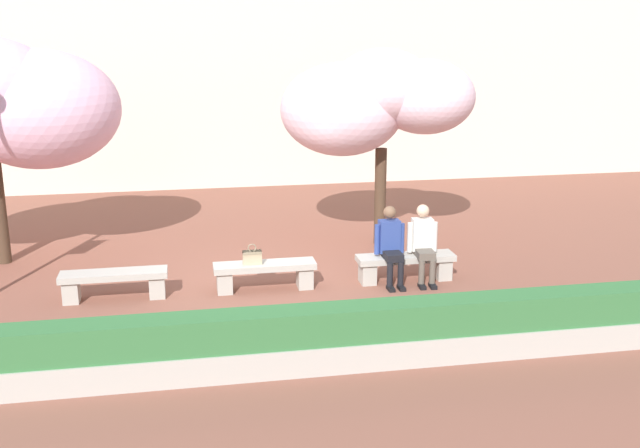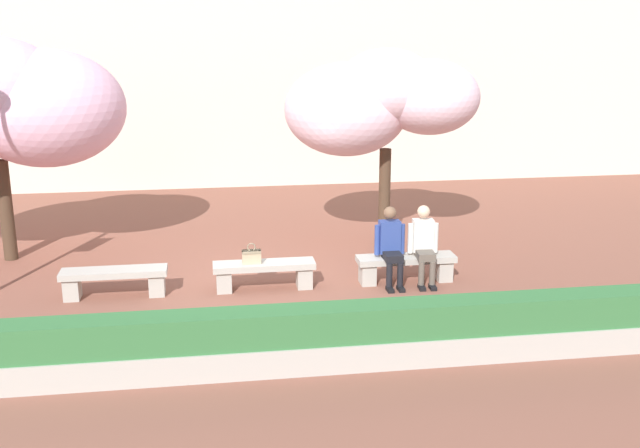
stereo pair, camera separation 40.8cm
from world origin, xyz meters
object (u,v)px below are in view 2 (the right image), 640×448
object	(u,v)px
person_seated_left	(391,243)
cherry_tree_main	(378,101)
stone_bench_center	(406,265)
stone_bench_near_west	(264,271)
person_seated_right	(424,242)
handbag	(252,256)
stone_bench_west_end	(114,279)

from	to	relation	value
person_seated_left	cherry_tree_main	distance (m)	3.09
stone_bench_center	person_seated_left	distance (m)	0.49
stone_bench_near_west	person_seated_right	size ratio (longest dim) A/B	1.27
handbag	stone_bench_west_end	bearing A→B (deg)	179.50
cherry_tree_main	person_seated_left	bearing A→B (deg)	-96.71
stone_bench_near_west	handbag	distance (m)	0.34
stone_bench_west_end	person_seated_right	world-z (taller)	person_seated_right
stone_bench_near_west	person_seated_right	bearing A→B (deg)	-1.16
person_seated_right	stone_bench_near_west	bearing A→B (deg)	178.84
stone_bench_west_end	stone_bench_near_west	size ratio (longest dim) A/B	1.00
stone_bench_center	handbag	xyz separation A→B (m)	(-2.56, -0.02, 0.28)
person_seated_right	cherry_tree_main	size ratio (longest dim) A/B	0.34
person_seated_left	cherry_tree_main	xyz separation A→B (m)	(0.27, 2.26, 2.09)
stone_bench_near_west	cherry_tree_main	size ratio (longest dim) A/B	0.44
stone_bench_west_end	person_seated_left	world-z (taller)	person_seated_left
stone_bench_near_west	person_seated_left	world-z (taller)	person_seated_left
handbag	cherry_tree_main	distance (m)	4.04
stone_bench_near_west	handbag	bearing A→B (deg)	-174.55
person_seated_left	stone_bench_near_west	bearing A→B (deg)	178.52
stone_bench_near_west	person_seated_left	distance (m)	2.11
stone_bench_west_end	person_seated_right	distance (m)	5.01
person_seated_left	person_seated_right	size ratio (longest dim) A/B	1.00
person_seated_left	handbag	bearing A→B (deg)	179.13
stone_bench_near_west	stone_bench_center	xyz separation A→B (m)	(2.36, 0.00, 0.00)
stone_bench_west_end	stone_bench_near_west	world-z (taller)	same
handbag	stone_bench_center	bearing A→B (deg)	0.43
stone_bench_near_west	person_seated_right	world-z (taller)	person_seated_right
handbag	person_seated_left	bearing A→B (deg)	-0.87
person_seated_right	handbag	distance (m)	2.84
cherry_tree_main	handbag	bearing A→B (deg)	-138.76
person_seated_left	person_seated_right	distance (m)	0.56
stone_bench_west_end	stone_bench_near_west	bearing A→B (deg)	0.00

